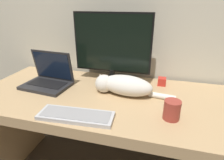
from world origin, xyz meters
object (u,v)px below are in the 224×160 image
Objects in this scene: cat at (123,85)px; coffee_mug at (172,110)px; monitor at (112,47)px; external_keyboard at (76,116)px; laptop at (48,79)px.

coffee_mug is at bearing -27.63° from cat.
monitor reaches higher than coffee_mug.
monitor is 0.28m from cat.
cat reaches higher than external_keyboard.
laptop is at bearing 166.41° from coffee_mug.
laptop is 0.81m from coffee_mug.
laptop is 0.45m from external_keyboard.
external_keyboard is at bearing -166.09° from coffee_mug.
laptop is 0.66× the size of cat.
coffee_mug is (0.79, -0.19, 0.00)m from laptop.
external_keyboard is 0.36m from cat.
coffee_mug is at bearing -7.80° from laptop.
monitor reaches higher than cat.
external_keyboard is 0.78× the size of cat.
external_keyboard is (-0.05, -0.49, -0.24)m from monitor.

